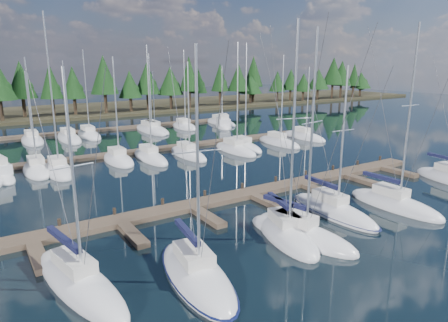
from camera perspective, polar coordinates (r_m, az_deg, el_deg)
ground at (r=46.19m, az=-5.27°, el=-0.83°), size 260.00×260.00×0.00m
far_shore at (r=102.44m, az=-21.09°, el=6.65°), size 220.00×30.00×0.60m
main_dock at (r=35.84m, az=4.15°, el=-4.88°), size 44.00×6.13×0.90m
back_docks at (r=63.78m, az=-13.44°, el=3.17°), size 50.00×21.80×0.40m
front_sailboat_0 at (r=23.69m, az=-20.00°, el=-15.97°), size 4.19×10.01×12.39m
front_sailboat_1 at (r=23.13m, az=-3.95°, el=-15.87°), size 4.31×9.35×13.43m
front_sailboat_2 at (r=28.17m, az=8.87°, el=-10.21°), size 4.59×8.17×15.09m
front_sailboat_3 at (r=28.29m, az=10.87°, el=-10.21°), size 4.27×8.93×14.64m
front_sailboat_4 at (r=33.11m, az=15.29°, el=-6.84°), size 2.96×9.23×12.35m
front_sailboat_5 at (r=36.21m, az=23.13°, el=-5.64°), size 2.64×8.54×15.44m
back_sailboat_rows at (r=60.02m, az=-11.47°, el=2.67°), size 47.25×31.50×17.44m
motor_yacht_right at (r=74.11m, az=-0.10°, el=5.22°), size 5.60×8.41×3.99m
tree_line at (r=92.35m, az=-20.13°, el=10.45°), size 185.96×11.95×12.84m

